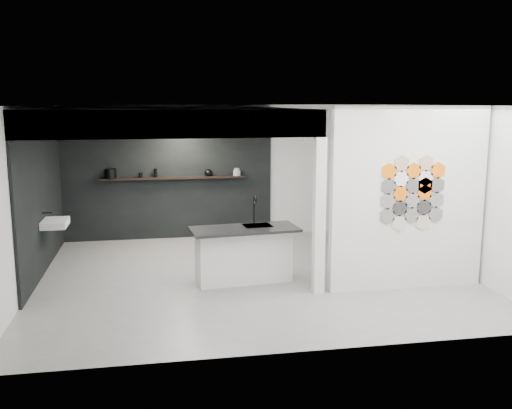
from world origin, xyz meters
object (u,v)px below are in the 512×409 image
at_px(kitchen_island, 244,253).
at_px(glass_vase, 237,172).
at_px(glass_bowl, 237,173).
at_px(kettle, 209,173).
at_px(stockpot, 111,174).
at_px(bottle_dark, 156,173).
at_px(partition_panel, 408,199).
at_px(wall_basin, 55,223).
at_px(utensil_cup, 140,175).

bearing_deg(kitchen_island, glass_vase, 77.93).
distance_m(glass_bowl, glass_vase, 0.02).
xyz_separation_m(kettle, glass_bowl, (0.60, 0.00, -0.02)).
bearing_deg(kettle, glass_bowl, 23.66).
bearing_deg(stockpot, bottle_dark, 0.00).
height_order(partition_panel, bottle_dark, partition_panel).
bearing_deg(kitchen_island, bottle_dark, 107.69).
distance_m(partition_panel, glass_vase, 4.39).
bearing_deg(bottle_dark, kettle, 0.00).
bearing_deg(stockpot, kettle, 0.00).
distance_m(kitchen_island, kettle, 3.27).
relative_size(partition_panel, wall_basin, 4.67).
height_order(glass_bowl, utensil_cup, glass_bowl).
distance_m(partition_panel, glass_bowl, 4.39).
xyz_separation_m(partition_panel, kettle, (-2.68, 3.87, -0.01)).
xyz_separation_m(partition_panel, stockpot, (-4.67, 3.87, 0.02)).
bearing_deg(glass_vase, glass_bowl, 0.00).
bearing_deg(utensil_cup, glass_vase, 0.00).
distance_m(kitchen_island, glass_bowl, 3.27).
height_order(kitchen_island, kettle, kettle).
xyz_separation_m(partition_panel, glass_bowl, (-2.08, 3.87, -0.02)).
bearing_deg(wall_basin, stockpot, 69.04).
relative_size(wall_basin, bottle_dark, 3.32).
xyz_separation_m(wall_basin, bottle_dark, (1.69, 2.07, 0.56)).
relative_size(glass_bowl, bottle_dark, 0.87).
bearing_deg(glass_vase, kettle, 180.00).
distance_m(kettle, utensil_cup, 1.40).
relative_size(wall_basin, stockpot, 2.53).
xyz_separation_m(glass_bowl, utensil_cup, (-2.00, 0.00, -0.01)).
bearing_deg(glass_bowl, kitchen_island, -96.46).
xyz_separation_m(stockpot, kettle, (2.00, 0.00, -0.02)).
height_order(wall_basin, bottle_dark, bottle_dark).
height_order(wall_basin, kettle, kettle).
relative_size(kitchen_island, utensil_cup, 17.31).
bearing_deg(glass_vase, wall_basin, -148.65).
bearing_deg(utensil_cup, glass_bowl, 0.00).
distance_m(glass_bowl, bottle_dark, 1.70).
bearing_deg(utensil_cup, partition_panel, -43.45).
bearing_deg(kettle, stockpot, -156.34).
xyz_separation_m(stockpot, glass_bowl, (2.60, 0.00, -0.04)).
height_order(glass_bowl, bottle_dark, bottle_dark).
height_order(kettle, utensil_cup, kettle).
bearing_deg(kettle, glass_vase, 23.66).
relative_size(kitchen_island, glass_bowl, 11.14).
height_order(stockpot, kettle, stockpot).
height_order(bottle_dark, utensil_cup, bottle_dark).
height_order(partition_panel, kettle, partition_panel).
relative_size(kettle, utensil_cup, 1.69).
bearing_deg(glass_bowl, utensil_cup, 180.00).
distance_m(kitchen_island, glass_vase, 3.28).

